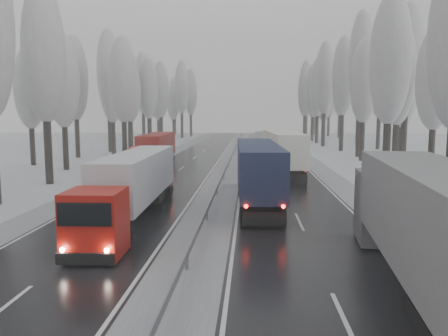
# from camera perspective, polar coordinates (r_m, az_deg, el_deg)

# --- Properties ---
(ground) EXTENTS (260.00, 260.00, 0.00)m
(ground) POSITION_cam_1_polar(r_m,az_deg,el_deg) (13.95, -7.35, -18.77)
(ground) COLOR silver
(ground) RESTS_ON ground
(carriageway_right) EXTENTS (7.50, 200.00, 0.03)m
(carriageway_right) POSITION_cam_1_polar(r_m,az_deg,el_deg) (42.85, 7.16, -1.13)
(carriageway_right) COLOR black
(carriageway_right) RESTS_ON ground
(carriageway_left) EXTENTS (7.50, 200.00, 0.03)m
(carriageway_left) POSITION_cam_1_polar(r_m,az_deg,el_deg) (43.45, -6.79, -1.01)
(carriageway_left) COLOR black
(carriageway_left) RESTS_ON ground
(median_slush) EXTENTS (3.00, 200.00, 0.04)m
(median_slush) POSITION_cam_1_polar(r_m,az_deg,el_deg) (42.83, 0.14, -1.07)
(median_slush) COLOR #ACAFB5
(median_slush) RESTS_ON ground
(shoulder_right) EXTENTS (2.40, 200.00, 0.04)m
(shoulder_right) POSITION_cam_1_polar(r_m,az_deg,el_deg) (43.46, 13.69, -1.15)
(shoulder_right) COLOR #ACAFB5
(shoulder_right) RESTS_ON ground
(shoulder_left) EXTENTS (2.40, 200.00, 0.04)m
(shoulder_left) POSITION_cam_1_polar(r_m,az_deg,el_deg) (44.59, -13.07, -0.93)
(shoulder_left) COLOR #ACAFB5
(shoulder_left) RESTS_ON ground
(median_guardrail) EXTENTS (0.12, 200.00, 0.76)m
(median_guardrail) POSITION_cam_1_polar(r_m,az_deg,el_deg) (42.74, 0.14, -0.31)
(median_guardrail) COLOR slate
(median_guardrail) RESTS_ON ground
(tree_18) EXTENTS (3.60, 3.60, 16.58)m
(tree_18) POSITION_cam_1_polar(r_m,az_deg,el_deg) (41.43, 20.91, 13.01)
(tree_18) COLOR black
(tree_18) RESTS_ON ground
(tree_19) EXTENTS (3.60, 3.60, 14.57)m
(tree_19) POSITION_cam_1_polar(r_m,az_deg,el_deg) (46.92, 25.89, 10.44)
(tree_19) COLOR black
(tree_19) RESTS_ON ground
(tree_20) EXTENTS (3.60, 3.60, 15.71)m
(tree_20) POSITION_cam_1_polar(r_m,az_deg,el_deg) (50.12, 21.82, 11.22)
(tree_20) COLOR black
(tree_20) RESTS_ON ground
(tree_21) EXTENTS (3.60, 3.60, 18.62)m
(tree_21) POSITION_cam_1_polar(r_m,az_deg,el_deg) (54.77, 22.84, 12.72)
(tree_21) COLOR black
(tree_21) RESTS_ON ground
(tree_22) EXTENTS (3.60, 3.60, 15.86)m
(tree_22) POSITION_cam_1_polar(r_m,az_deg,el_deg) (59.89, 17.84, 10.71)
(tree_22) COLOR black
(tree_22) RESTS_ON ground
(tree_23) EXTENTS (3.60, 3.60, 13.55)m
(tree_23) POSITION_cam_1_polar(r_m,az_deg,el_deg) (65.41, 22.32, 8.89)
(tree_23) COLOR black
(tree_23) RESTS_ON ground
(tree_24) EXTENTS (3.60, 3.60, 20.49)m
(tree_24) POSITION_cam_1_polar(r_m,az_deg,el_deg) (65.60, 17.50, 12.96)
(tree_24) COLOR black
(tree_24) RESTS_ON ground
(tree_25) EXTENTS (3.60, 3.60, 19.44)m
(tree_25) POSITION_cam_1_polar(r_m,az_deg,el_deg) (71.27, 22.20, 11.73)
(tree_25) COLOR black
(tree_25) RESTS_ON ground
(tree_26) EXTENTS (3.60, 3.60, 18.78)m
(tree_26) POSITION_cam_1_polar(r_m,az_deg,el_deg) (75.38, 15.30, 11.39)
(tree_26) COLOR black
(tree_26) RESTS_ON ground
(tree_27) EXTENTS (3.60, 3.60, 17.62)m
(tree_27) POSITION_cam_1_polar(r_m,az_deg,el_deg) (80.91, 19.74, 10.39)
(tree_27) COLOR black
(tree_27) RESTS_ON ground
(tree_28) EXTENTS (3.60, 3.60, 19.62)m
(tree_28) POSITION_cam_1_polar(r_m,az_deg,el_deg) (85.68, 13.01, 11.26)
(tree_28) COLOR black
(tree_28) RESTS_ON ground
(tree_29) EXTENTS (3.60, 3.60, 18.11)m
(tree_29) POSITION_cam_1_polar(r_m,az_deg,el_deg) (90.99, 17.23, 10.26)
(tree_29) COLOR black
(tree_29) RESTS_ON ground
(tree_30) EXTENTS (3.60, 3.60, 17.86)m
(tree_30) POSITION_cam_1_polar(r_m,az_deg,el_deg) (95.25, 12.15, 10.17)
(tree_30) COLOR black
(tree_30) RESTS_ON ground
(tree_31) EXTENTS (3.60, 3.60, 18.58)m
(tree_31) POSITION_cam_1_polar(r_m,az_deg,el_deg) (100.24, 15.20, 10.18)
(tree_31) COLOR black
(tree_31) RESTS_ON ground
(tree_32) EXTENTS (3.60, 3.60, 17.33)m
(tree_32) POSITION_cam_1_polar(r_m,az_deg,el_deg) (102.66, 11.54, 9.76)
(tree_32) COLOR black
(tree_32) RESTS_ON ground
(tree_33) EXTENTS (3.60, 3.60, 14.33)m
(tree_33) POSITION_cam_1_polar(r_m,az_deg,el_deg) (107.00, 12.90, 8.58)
(tree_33) COLOR black
(tree_33) RESTS_ON ground
(tree_34) EXTENTS (3.60, 3.60, 17.63)m
(tree_34) POSITION_cam_1_polar(r_m,az_deg,el_deg) (109.59, 10.55, 9.70)
(tree_34) COLOR black
(tree_34) RESTS_ON ground
(tree_35) EXTENTS (3.60, 3.60, 18.25)m
(tree_35) POSITION_cam_1_polar(r_m,az_deg,el_deg) (115.02, 14.93, 9.65)
(tree_35) COLOR black
(tree_35) RESTS_ON ground
(tree_36) EXTENTS (3.60, 3.60, 20.23)m
(tree_36) POSITION_cam_1_polar(r_m,az_deg,el_deg) (119.59, 10.61, 10.26)
(tree_36) COLOR black
(tree_36) RESTS_ON ground
(tree_37) EXTENTS (3.60, 3.60, 16.37)m
(tree_37) POSITION_cam_1_polar(r_m,az_deg,el_deg) (124.46, 13.58, 8.92)
(tree_37) COLOR black
(tree_37) RESTS_ON ground
(tree_38) EXTENTS (3.60, 3.60, 17.97)m
(tree_38) POSITION_cam_1_polar(r_m,az_deg,el_deg) (130.20, 10.76, 9.35)
(tree_38) COLOR black
(tree_38) RESTS_ON ground
(tree_39) EXTENTS (3.60, 3.60, 16.19)m
(tree_39) POSITION_cam_1_polar(r_m,az_deg,el_deg) (134.49, 11.74, 8.76)
(tree_39) COLOR black
(tree_39) RESTS_ON ground
(tree_58) EXTENTS (3.60, 3.60, 17.21)m
(tree_58) POSITION_cam_1_polar(r_m,az_deg,el_deg) (41.17, -22.51, 13.55)
(tree_58) COLOR black
(tree_58) RESTS_ON ground
(tree_60) EXTENTS (3.60, 3.60, 14.84)m
(tree_60) POSITION_cam_1_polar(r_m,az_deg,el_deg) (50.84, -20.33, 10.59)
(tree_60) COLOR black
(tree_60) RESTS_ON ground
(tree_61) EXTENTS (3.60, 3.60, 13.95)m
(tree_61) POSITION_cam_1_polar(r_m,az_deg,el_deg) (56.88, -24.07, 9.41)
(tree_61) COLOR black
(tree_61) RESTS_ON ground
(tree_62) EXTENTS (3.60, 3.60, 16.04)m
(tree_62) POSITION_cam_1_polar(r_m,az_deg,el_deg) (58.56, -13.07, 11.06)
(tree_62) COLOR black
(tree_62) RESTS_ON ground
(tree_63) EXTENTS (3.60, 3.60, 16.88)m
(tree_63) POSITION_cam_1_polar(r_m,az_deg,el_deg) (64.96, -18.89, 10.93)
(tree_63) COLOR black
(tree_63) RESTS_ON ground
(tree_64) EXTENTS (3.60, 3.60, 15.42)m
(tree_64) POSITION_cam_1_polar(r_m,az_deg,el_deg) (68.37, -14.43, 10.09)
(tree_64) COLOR black
(tree_64) RESTS_ON ground
(tree_65) EXTENTS (3.60, 3.60, 19.48)m
(tree_65) POSITION_cam_1_polar(r_m,az_deg,el_deg) (72.90, -14.88, 11.91)
(tree_65) COLOR black
(tree_65) RESTS_ON ground
(tree_66) EXTENTS (3.60, 3.60, 15.23)m
(tree_66) POSITION_cam_1_polar(r_m,az_deg,el_deg) (77.56, -12.15, 9.67)
(tree_66) COLOR black
(tree_66) RESTS_ON ground
(tree_67) EXTENTS (3.60, 3.60, 17.09)m
(tree_67) POSITION_cam_1_polar(r_m,az_deg,el_deg) (81.84, -12.36, 10.36)
(tree_67) COLOR black
(tree_67) RESTS_ON ground
(tree_68) EXTENTS (3.60, 3.60, 16.65)m
(tree_68) POSITION_cam_1_polar(r_m,az_deg,el_deg) (83.76, -9.85, 10.14)
(tree_68) COLOR black
(tree_68) RESTS_ON ground
(tree_69) EXTENTS (3.60, 3.60, 19.35)m
(tree_69) POSITION_cam_1_polar(r_m,az_deg,el_deg) (88.94, -12.37, 11.00)
(tree_69) COLOR black
(tree_69) RESTS_ON ground
(tree_70) EXTENTS (3.60, 3.60, 17.09)m
(tree_70) POSITION_cam_1_polar(r_m,az_deg,el_deg) (93.56, -8.27, 10.01)
(tree_70) COLOR black
(tree_70) RESTS_ON ground
(tree_71) EXTENTS (3.60, 3.60, 19.61)m
(tree_71) POSITION_cam_1_polar(r_m,az_deg,el_deg) (98.59, -10.57, 10.74)
(tree_71) COLOR black
(tree_71) RESTS_ON ground
(tree_72) EXTENTS (3.60, 3.60, 15.11)m
(tree_72) POSITION_cam_1_polar(r_m,az_deg,el_deg) (103.17, -8.63, 9.01)
(tree_72) COLOR black
(tree_72) RESTS_ON ground
(tree_73) EXTENTS (3.60, 3.60, 17.22)m
(tree_73) POSITION_cam_1_polar(r_m,az_deg,el_deg) (107.75, -9.72, 9.62)
(tree_73) COLOR black
(tree_73) RESTS_ON ground
(tree_74) EXTENTS (3.60, 3.60, 19.68)m
(tree_74) POSITION_cam_1_polar(r_m,az_deg,el_deg) (113.22, -5.56, 10.35)
(tree_74) COLOR black
(tree_74) RESTS_ON ground
(tree_75) EXTENTS (3.60, 3.60, 18.60)m
(tree_75) POSITION_cam_1_polar(r_m,az_deg,el_deg) (118.83, -9.67, 9.80)
(tree_75) COLOR black
(tree_75) RESTS_ON ground
(tree_76) EXTENTS (3.60, 3.60, 18.55)m
(tree_76) POSITION_cam_1_polar(r_m,az_deg,el_deg) (122.31, -4.38, 9.78)
(tree_76) COLOR black
(tree_76) RESTS_ON ground
(tree_77) EXTENTS (3.60, 3.60, 14.32)m
(tree_77) POSITION_cam_1_polar(r_m,az_deg,el_deg) (127.03, -6.66, 8.43)
(tree_77) COLOR black
(tree_77) RESTS_ON ground
(tree_78) EXTENTS (3.60, 3.60, 19.55)m
(tree_78) POSITION_cam_1_polar(r_m,az_deg,el_deg) (129.36, -5.55, 9.90)
(tree_78) COLOR black
(tree_78) RESTS_ON ground
(tree_79) EXTENTS (3.60, 3.60, 17.07)m
(tree_79) POSITION_cam_1_polar(r_m,az_deg,el_deg) (133.69, -6.46, 9.12)
(tree_79) COLOR black
(tree_79) RESTS_ON ground
(truck_grey_tarp) EXTENTS (4.46, 17.50, 4.45)m
(truck_grey_tarp) POSITION_cam_1_polar(r_m,az_deg,el_deg) (15.20, 25.77, -6.85)
(truck_grey_tarp) COLOR #4B4A4F
(truck_grey_tarp) RESTS_ON ground
(truck_blue_box) EXTENTS (3.13, 16.17, 4.13)m
(truck_blue_box) POSITION_cam_1_polar(r_m,az_deg,el_deg) (30.00, 4.32, 0.02)
(truck_blue_box) COLOR #1F2B4E
(truck_blue_box) RESTS_ON ground
(truck_cream_box) EXTENTS (3.70, 17.06, 4.35)m
(truck_cream_box) POSITION_cam_1_polar(r_m,az_deg,el_deg) (44.48, 7.49, 2.43)
(truck_cream_box) COLOR beige
(truck_cream_box) RESTS_ON ground
(box_truck_distant) EXTENTS (2.57, 6.88, 2.52)m
(box_truck_distant) POSITION_cam_1_polar(r_m,az_deg,el_deg) (93.48, 4.81, 4.08)
(box_truck_distant) COLOR silver
(box_truck_distant) RESTS_ON ground
(truck_red_white) EXTENTS (2.66, 14.88, 3.80)m
(truck_red_white) POSITION_cam_1_polar(r_m,az_deg,el_deg) (25.39, -11.71, -1.81)
(truck_red_white) COLOR #AC1109
(truck_red_white) RESTS_ON ground
(truck_red_red) EXTENTS (3.01, 15.22, 3.88)m
(truck_red_red) POSITION_cam_1_polar(r_m,az_deg,el_deg) (48.78, -8.90, 2.49)
(truck_red_red) COLOR red
(truck_red_red) RESTS_ON ground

